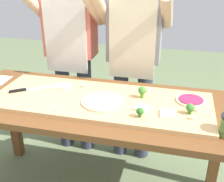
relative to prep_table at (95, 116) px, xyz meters
name	(u,v)px	position (x,y,z in m)	size (l,w,h in m)	color
prep_table	(95,116)	(0.00, 0.00, 0.00)	(1.79, 0.74, 0.80)	brown
cutting_board	(100,101)	(0.04, 0.00, 0.12)	(1.37, 0.51, 0.03)	tan
chefs_knife	(26,90)	(-0.48, 0.00, 0.14)	(0.25, 0.19, 0.02)	#B7BABF
pizza_whole_beet_magenta	(191,100)	(0.59, 0.10, 0.14)	(0.18, 0.18, 0.02)	beige
pizza_whole_white_garlic	(103,101)	(0.07, -0.04, 0.14)	(0.26, 0.26, 0.02)	beige
pizza_slice_far_right	(168,114)	(0.46, -0.10, 0.14)	(0.08, 0.08, 0.01)	silver
pizza_slice_near_left	(142,108)	(0.31, -0.07, 0.14)	(0.08, 0.08, 0.01)	silver
pizza_slice_far_left	(63,86)	(-0.26, 0.11, 0.14)	(0.09, 0.09, 0.01)	silver
broccoli_floret_center_right	(142,91)	(0.29, 0.08, 0.18)	(0.05, 0.05, 0.08)	#487A23
broccoli_floret_back_right	(140,112)	(0.31, -0.16, 0.17)	(0.04, 0.04, 0.06)	#366618
broccoli_floret_back_mid	(190,108)	(0.58, -0.06, 0.17)	(0.05, 0.05, 0.06)	#3F7220
cheese_crumble_a	(56,110)	(-0.16, -0.21, 0.14)	(0.01, 0.01, 0.01)	silver
cheese_crumble_b	(198,110)	(0.63, -0.02, 0.14)	(0.02, 0.02, 0.02)	silver
cheese_crumble_c	(148,91)	(0.32, 0.18, 0.14)	(0.01, 0.01, 0.01)	silver
cheese_crumble_d	(83,86)	(-0.12, 0.14, 0.14)	(0.02, 0.02, 0.02)	silver
cheese_crumble_e	(192,118)	(0.60, -0.12, 0.14)	(0.02, 0.02, 0.02)	white
cook_left	(71,43)	(-0.37, 0.56, 0.31)	(0.54, 0.39, 1.67)	#333847
cook_right	(134,48)	(0.15, 0.56, 0.31)	(0.54, 0.39, 1.67)	#333847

